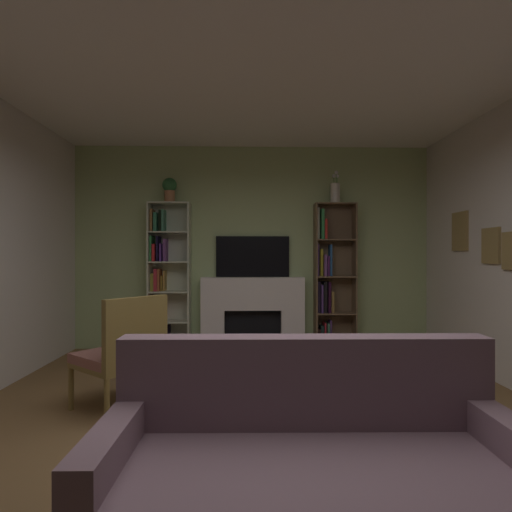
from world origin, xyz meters
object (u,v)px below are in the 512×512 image
object	(u,v)px
fireplace	(253,312)
bookshelf_left	(165,279)
couch	(312,484)
coffee_table	(293,410)
tv	(253,257)
bookshelf_right	(329,280)
armchair	(124,352)
potted_plant	(170,189)
vase_with_flowers	(335,192)

from	to	relation	value
fireplace	bookshelf_left	distance (m)	1.29
couch	coffee_table	bearing A→B (deg)	90.05
tv	bookshelf_right	size ratio (longest dim) A/B	0.50
fireplace	tv	size ratio (longest dim) A/B	1.49
bookshelf_left	armchair	world-z (taller)	bookshelf_left
tv	armchair	bearing A→B (deg)	-115.57
couch	coffee_table	xyz separation A→B (m)	(-0.00, 0.75, 0.06)
potted_plant	vase_with_flowers	bearing A→B (deg)	0.00
bookshelf_left	bookshelf_right	bearing A→B (deg)	0.31
bookshelf_left	vase_with_flowers	xyz separation A→B (m)	(2.35, -0.04, 1.20)
bookshelf_right	vase_with_flowers	bearing A→B (deg)	-34.65
fireplace	armchair	bearing A→B (deg)	-116.37
couch	armchair	world-z (taller)	armchair
bookshelf_left	armchair	bearing A→B (deg)	-88.14
armchair	couch	bearing A→B (deg)	-52.66
bookshelf_right	couch	distance (m)	4.18
tv	vase_with_flowers	world-z (taller)	vase_with_flowers
couch	fireplace	bearing A→B (deg)	92.81
vase_with_flowers	tv	bearing A→B (deg)	173.99
potted_plant	couch	xyz separation A→B (m)	(1.34, -3.99, -1.93)
fireplace	bookshelf_left	bearing A→B (deg)	-179.91
bookshelf_left	bookshelf_right	world-z (taller)	same
bookshelf_left	couch	bearing A→B (deg)	-70.77
bookshelf_left	coffee_table	bearing A→B (deg)	-66.80
armchair	bookshelf_right	bearing A→B (deg)	46.16
tv	couch	size ratio (longest dim) A/B	0.54
vase_with_flowers	bookshelf_left	bearing A→B (deg)	179.14
potted_plant	coffee_table	bearing A→B (deg)	-67.57
fireplace	bookshelf_right	distance (m)	1.15
tv	couch	bearing A→B (deg)	-87.25
bookshelf_right	potted_plant	size ratio (longest dim) A/B	5.93
tv	coffee_table	world-z (taller)	tv
tv	coffee_table	size ratio (longest dim) A/B	1.41
armchair	fireplace	bearing A→B (deg)	63.63
couch	bookshelf_right	bearing A→B (deg)	77.79
bookshelf_left	bookshelf_right	xyz separation A→B (m)	(2.28, 0.01, -0.02)
fireplace	bookshelf_right	world-z (taller)	bookshelf_right
potted_plant	vase_with_flowers	world-z (taller)	vase_with_flowers
tv	vase_with_flowers	size ratio (longest dim) A/B	2.27
armchair	coffee_table	bearing A→B (deg)	-36.72
fireplace	bookshelf_left	world-z (taller)	bookshelf_left
tv	potted_plant	distance (m)	1.48
fireplace	tv	world-z (taller)	tv
tv	potted_plant	xyz separation A→B (m)	(-1.14, -0.12, 0.93)
potted_plant	couch	bearing A→B (deg)	-71.47
bookshelf_left	coffee_table	size ratio (longest dim) A/B	2.79
vase_with_flowers	couch	xyz separation A→B (m)	(-0.94, -3.99, -1.89)
couch	armchair	size ratio (longest dim) A/B	1.96
armchair	potted_plant	bearing A→B (deg)	90.19
vase_with_flowers	couch	size ratio (longest dim) A/B	0.24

